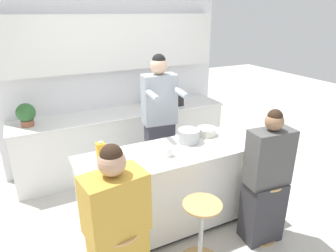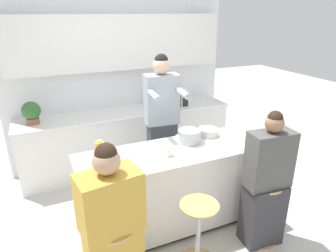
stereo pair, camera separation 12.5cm
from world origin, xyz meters
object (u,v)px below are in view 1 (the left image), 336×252
Objects in this scene: kitchen_island at (171,189)px; person_wrapped_blanket at (117,231)px; bar_stool_rightmost at (261,207)px; microwave at (165,98)px; cooking_pot at (189,136)px; bar_stool_center at (201,233)px; person_cooking at (160,127)px; person_seated_near at (266,185)px; potted_plant at (26,114)px; juice_carton at (101,153)px; coffee_cup_near at (168,152)px; fruit_bowl at (207,131)px.

person_wrapped_blanket is at bearing -142.34° from kitchen_island.
microwave is at bearing 93.34° from bar_stool_rightmost.
bar_stool_rightmost is 1.05m from cooking_pot.
bar_stool_center is 1.42m from person_cooking.
person_seated_near reaches higher than person_wrapped_blanket.
person_seated_near is at bearing -46.35° from potted_plant.
person_wrapped_blanket is 1.31m from cooking_pot.
person_cooking is 0.91m from microwave.
cooking_pot is (0.08, -0.57, 0.09)m from person_cooking.
juice_carton is 1.94m from microwave.
bar_stool_rightmost is at bearing 3.03° from bar_stool_center.
coffee_cup_near is at bearing -53.21° from potted_plant.
juice_carton is (0.08, 0.66, 0.36)m from person_wrapped_blanket.
coffee_cup_near is 1.71m from microwave.
potted_plant is (-0.49, 2.10, 0.39)m from person_wrapped_blanket.
person_seated_near is 2.93m from potted_plant.
juice_carton is 1.55m from potted_plant.
person_cooking reaches higher than microwave.
bar_stool_rightmost is 1.72m from juice_carton.
bar_stool_rightmost is 1.56m from person_wrapped_blanket.
microwave is (0.64, 1.47, 0.55)m from kitchen_island.
coffee_cup_near reaches higher than fruit_bowl.
person_cooking is 1.29× the size of person_wrapped_blanket.
person_seated_near is 0.87m from fruit_bowl.
cooking_pot is at bearing 22.92° from kitchen_island.
coffee_cup_near is (0.70, 0.51, 0.30)m from person_wrapped_blanket.
bar_stool_rightmost is at bearing 66.93° from person_seated_near.
cooking_pot is (0.27, 0.12, 0.52)m from kitchen_island.
person_wrapped_blanket is 2.53m from microwave.
juice_carton is (-0.97, -0.06, 0.03)m from cooking_pot.
bar_stool_rightmost is 0.30m from person_seated_near.
fruit_bowl is (-0.20, 0.76, 0.61)m from bar_stool_rightmost.
bar_stool_center is at bearing -173.87° from person_seated_near.
bar_stool_center is 0.37× the size of person_cooking.
bar_stool_rightmost is at bearing -59.51° from person_cooking.
juice_carton is at bearing 156.73° from bar_stool_rightmost.
person_cooking reaches higher than fruit_bowl.
cooking_pot is at bearing 3.30° from juice_carton.
person_wrapped_blanket is at bearing -174.76° from person_seated_near.
person_wrapped_blanket is 0.75m from juice_carton.
person_cooking is 0.61m from fruit_bowl.
person_wrapped_blanket is 6.28× the size of juice_carton.
person_cooking is at bearing 74.20° from kitchen_island.
bar_stool_center is at bearing -124.75° from fruit_bowl.
coffee_cup_near is at bearing 149.79° from bar_stool_rightmost.
potted_plant is (-1.45, 0.82, 0.14)m from person_cooking.
coffee_cup_near is 0.64m from juice_carton.
person_wrapped_blanket is 0.98× the size of person_seated_near.
microwave reaches higher than bar_stool_rightmost.
kitchen_island is 0.97m from person_seated_near.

